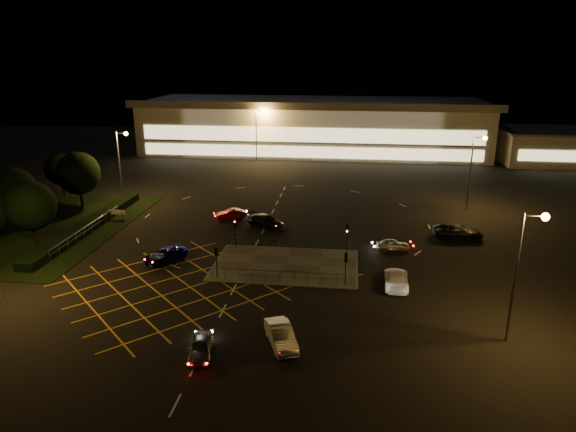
# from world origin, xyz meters

# --- Properties ---
(ground) EXTENTS (180.00, 180.00, 0.00)m
(ground) POSITION_xyz_m (0.00, 0.00, 0.00)
(ground) COLOR black
(ground) RESTS_ON ground
(pedestrian_island) EXTENTS (14.00, 9.00, 0.12)m
(pedestrian_island) POSITION_xyz_m (2.00, -2.00, 0.06)
(pedestrian_island) COLOR #4C4944
(pedestrian_island) RESTS_ON ground
(grass_verge) EXTENTS (18.00, 30.00, 0.08)m
(grass_verge) POSITION_xyz_m (-28.00, 6.00, 0.04)
(grass_verge) COLOR black
(grass_verge) RESTS_ON ground
(hedge) EXTENTS (2.00, 26.00, 1.00)m
(hedge) POSITION_xyz_m (-23.00, 6.00, 0.50)
(hedge) COLOR black
(hedge) RESTS_ON ground
(supermarket) EXTENTS (72.00, 26.50, 10.50)m
(supermarket) POSITION_xyz_m (0.00, 61.95, 5.31)
(supermarket) COLOR beige
(supermarket) RESTS_ON ground
(retail_unit_a) EXTENTS (18.80, 14.80, 6.35)m
(retail_unit_a) POSITION_xyz_m (46.00, 53.97, 3.21)
(retail_unit_a) COLOR beige
(retail_unit_a) RESTS_ON ground
(streetlight_se) EXTENTS (1.78, 0.56, 10.03)m
(streetlight_se) POSITION_xyz_m (20.44, -14.00, 6.56)
(streetlight_se) COLOR slate
(streetlight_se) RESTS_ON ground
(streetlight_nw) EXTENTS (1.78, 0.56, 10.03)m
(streetlight_nw) POSITION_xyz_m (-23.56, 18.00, 6.56)
(streetlight_nw) COLOR slate
(streetlight_nw) RESTS_ON ground
(streetlight_ne) EXTENTS (1.78, 0.56, 10.03)m
(streetlight_ne) POSITION_xyz_m (24.44, 20.00, 6.56)
(streetlight_ne) COLOR slate
(streetlight_ne) RESTS_ON ground
(streetlight_far_left) EXTENTS (1.78, 0.56, 10.03)m
(streetlight_far_left) POSITION_xyz_m (-9.56, 48.00, 6.56)
(streetlight_far_left) COLOR slate
(streetlight_far_left) RESTS_ON ground
(streetlight_far_right) EXTENTS (1.78, 0.56, 10.03)m
(streetlight_far_right) POSITION_xyz_m (30.44, 50.00, 6.56)
(streetlight_far_right) COLOR slate
(streetlight_far_right) RESTS_ON ground
(signal_sw) EXTENTS (0.28, 0.30, 3.15)m
(signal_sw) POSITION_xyz_m (-4.00, -5.99, 2.37)
(signal_sw) COLOR black
(signal_sw) RESTS_ON pedestrian_island
(signal_se) EXTENTS (0.28, 0.30, 3.15)m
(signal_se) POSITION_xyz_m (8.00, -5.99, 2.37)
(signal_se) COLOR black
(signal_se) RESTS_ON pedestrian_island
(signal_nw) EXTENTS (0.28, 0.30, 3.15)m
(signal_nw) POSITION_xyz_m (-4.00, 1.99, 2.37)
(signal_nw) COLOR black
(signal_nw) RESTS_ON pedestrian_island
(signal_ne) EXTENTS (0.28, 0.30, 3.15)m
(signal_ne) POSITION_xyz_m (8.00, 1.99, 2.37)
(signal_ne) COLOR black
(signal_ne) RESTS_ON pedestrian_island
(tree_b) EXTENTS (5.40, 5.40, 7.35)m
(tree_b) POSITION_xyz_m (-32.00, 6.00, 4.64)
(tree_b) COLOR black
(tree_b) RESTS_ON ground
(tree_c) EXTENTS (5.76, 5.76, 7.84)m
(tree_c) POSITION_xyz_m (-28.00, 14.00, 4.95)
(tree_c) COLOR black
(tree_c) RESTS_ON ground
(tree_d) EXTENTS (4.68, 4.68, 6.37)m
(tree_d) POSITION_xyz_m (-34.00, 20.00, 4.02)
(tree_d) COLOR black
(tree_d) RESTS_ON ground
(tree_e) EXTENTS (5.40, 5.40, 7.35)m
(tree_e) POSITION_xyz_m (-26.00, 0.00, 4.64)
(tree_e) COLOR black
(tree_e) RESTS_ON ground
(car_near_silver) EXTENTS (2.24, 4.14, 1.34)m
(car_near_silver) POSITION_xyz_m (-1.94, -18.57, 0.67)
(car_near_silver) COLOR #999CA0
(car_near_silver) RESTS_ON ground
(car_queue_white) EXTENTS (3.18, 4.84, 1.51)m
(car_queue_white) POSITION_xyz_m (3.49, -16.50, 0.75)
(car_queue_white) COLOR white
(car_queue_white) RESTS_ON ground
(car_left_blue) EXTENTS (4.24, 5.19, 1.31)m
(car_left_blue) POSITION_xyz_m (-10.42, -2.26, 0.66)
(car_left_blue) COLOR #100E56
(car_left_blue) RESTS_ON ground
(car_far_dkgrey) EXTENTS (5.40, 4.36, 1.47)m
(car_far_dkgrey) POSITION_xyz_m (-1.91, 9.56, 0.73)
(car_far_dkgrey) COLOR black
(car_far_dkgrey) RESTS_ON ground
(car_right_silver) EXTENTS (3.75, 1.93, 1.22)m
(car_right_silver) POSITION_xyz_m (12.95, 3.62, 0.61)
(car_right_silver) COLOR #BABDC2
(car_right_silver) RESTS_ON ground
(car_circ_red) EXTENTS (4.01, 2.59, 1.25)m
(car_circ_red) POSITION_xyz_m (-6.85, 12.18, 0.62)
(car_circ_red) COLOR #950A0C
(car_circ_red) RESTS_ON ground
(car_east_grey) EXTENTS (5.58, 2.59, 1.55)m
(car_east_grey) POSITION_xyz_m (20.67, 8.29, 0.77)
(car_east_grey) COLOR black
(car_east_grey) RESTS_ON ground
(car_approach_white) EXTENTS (2.35, 5.30, 1.51)m
(car_approach_white) POSITION_xyz_m (12.64, -5.48, 0.76)
(car_approach_white) COLOR silver
(car_approach_white) RESTS_ON ground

